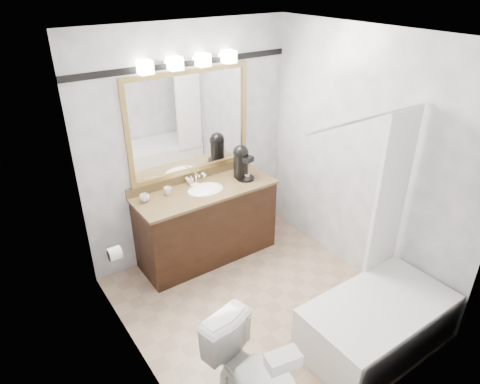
% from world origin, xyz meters
% --- Properties ---
extents(room, '(2.42, 2.62, 2.52)m').
position_xyz_m(room, '(0.00, 0.00, 1.25)').
color(room, tan).
rests_on(room, ground).
extents(vanity, '(1.53, 0.58, 0.97)m').
position_xyz_m(vanity, '(0.00, 1.02, 0.44)').
color(vanity, black).
rests_on(vanity, ground).
extents(mirror, '(1.40, 0.04, 1.10)m').
position_xyz_m(mirror, '(0.00, 1.28, 1.50)').
color(mirror, tan).
rests_on(mirror, room).
extents(vanity_light_bar, '(1.02, 0.14, 0.12)m').
position_xyz_m(vanity_light_bar, '(0.00, 1.23, 2.13)').
color(vanity_light_bar, silver).
rests_on(vanity_light_bar, room).
extents(accent_stripe, '(2.40, 0.01, 0.06)m').
position_xyz_m(accent_stripe, '(0.00, 1.29, 2.10)').
color(accent_stripe, black).
rests_on(accent_stripe, room).
extents(bathtub, '(1.30, 0.75, 1.96)m').
position_xyz_m(bathtub, '(0.55, -0.90, 0.28)').
color(bathtub, white).
rests_on(bathtub, ground).
extents(tp_roll, '(0.11, 0.12, 0.12)m').
position_xyz_m(tp_roll, '(-1.14, 0.66, 0.70)').
color(tp_roll, white).
rests_on(tp_roll, room).
extents(toilet, '(0.57, 0.80, 0.74)m').
position_xyz_m(toilet, '(-0.71, -0.84, 0.37)').
color(toilet, white).
rests_on(toilet, ground).
extents(tissue_box, '(0.24, 0.16, 0.09)m').
position_xyz_m(tissue_box, '(-0.71, -1.12, 0.79)').
color(tissue_box, white).
rests_on(tissue_box, toilet).
extents(coffee_maker, '(0.20, 0.25, 0.38)m').
position_xyz_m(coffee_maker, '(0.47, 1.03, 1.05)').
color(coffee_maker, black).
rests_on(coffee_maker, vanity).
extents(cup_left, '(0.11, 0.11, 0.08)m').
position_xyz_m(cup_left, '(-0.63, 1.13, 0.89)').
color(cup_left, white).
rests_on(cup_left, vanity).
extents(cup_right, '(0.10, 0.10, 0.08)m').
position_xyz_m(cup_right, '(-0.37, 1.14, 0.89)').
color(cup_right, white).
rests_on(cup_right, vanity).
extents(soap_bottle_a, '(0.06, 0.06, 0.10)m').
position_xyz_m(soap_bottle_a, '(-0.07, 1.20, 0.90)').
color(soap_bottle_a, white).
rests_on(soap_bottle_a, vanity).
extents(soap_bar, '(0.10, 0.08, 0.03)m').
position_xyz_m(soap_bar, '(-0.06, 1.13, 0.86)').
color(soap_bar, beige).
rests_on(soap_bar, vanity).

